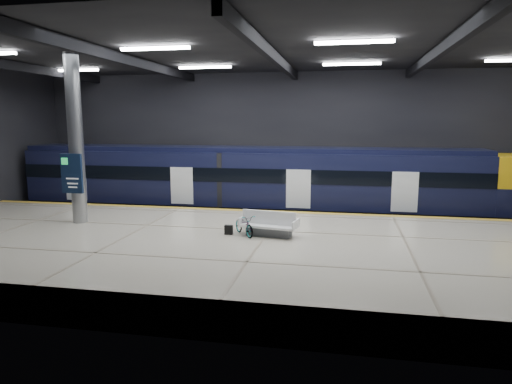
# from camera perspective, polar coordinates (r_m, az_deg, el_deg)

# --- Properties ---
(ground) EXTENTS (30.00, 30.00, 0.00)m
(ground) POSITION_cam_1_polar(r_m,az_deg,el_deg) (18.95, 2.06, -7.37)
(ground) COLOR black
(ground) RESTS_ON ground
(room_shell) EXTENTS (30.10, 16.10, 8.05)m
(room_shell) POSITION_cam_1_polar(r_m,az_deg,el_deg) (18.19, 2.16, 10.19)
(room_shell) COLOR black
(room_shell) RESTS_ON ground
(platform) EXTENTS (30.00, 11.00, 1.10)m
(platform) POSITION_cam_1_polar(r_m,az_deg,el_deg) (16.43, 0.70, -7.94)
(platform) COLOR beige
(platform) RESTS_ON ground
(safety_strip) EXTENTS (30.00, 0.40, 0.01)m
(safety_strip) POSITION_cam_1_polar(r_m,az_deg,el_deg) (21.33, 3.22, -2.47)
(safety_strip) COLOR gold
(safety_strip) RESTS_ON platform
(rails) EXTENTS (30.00, 1.52, 0.16)m
(rails) POSITION_cam_1_polar(r_m,az_deg,el_deg) (24.21, 4.09, -3.58)
(rails) COLOR gray
(rails) RESTS_ON ground
(train) EXTENTS (29.40, 2.84, 3.79)m
(train) POSITION_cam_1_polar(r_m,az_deg,el_deg) (23.93, 2.78, 1.10)
(train) COLOR black
(train) RESTS_ON ground
(bench) EXTENTS (2.24, 1.23, 0.94)m
(bench) POSITION_cam_1_polar(r_m,az_deg,el_deg) (16.86, 1.62, -4.41)
(bench) COLOR #595B60
(bench) RESTS_ON platform
(bicycle) EXTENTS (1.30, 1.50, 0.78)m
(bicycle) POSITION_cam_1_polar(r_m,az_deg,el_deg) (16.94, -1.47, -4.13)
(bicycle) COLOR #99999E
(bicycle) RESTS_ON platform
(pannier_bag) EXTENTS (0.30, 0.18, 0.35)m
(pannier_bag) POSITION_cam_1_polar(r_m,az_deg,el_deg) (17.13, -3.43, -4.74)
(pannier_bag) COLOR black
(pannier_bag) RESTS_ON platform
(info_column) EXTENTS (0.90, 0.78, 6.90)m
(info_column) POSITION_cam_1_polar(r_m,az_deg,el_deg) (20.11, -21.64, 5.87)
(info_column) COLOR #9EA0A5
(info_column) RESTS_ON platform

